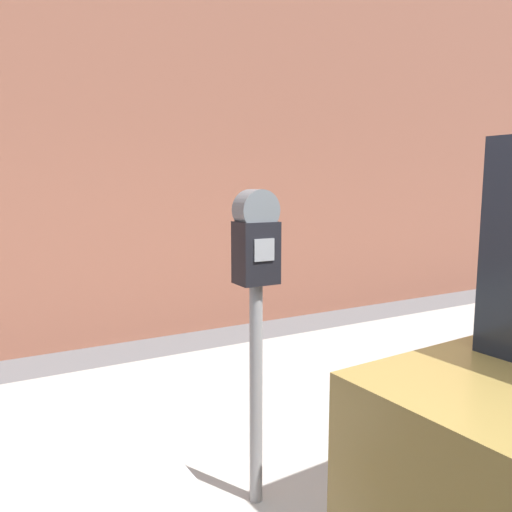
# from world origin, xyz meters

# --- Properties ---
(sidewalk) EXTENTS (24.00, 2.80, 0.12)m
(sidewalk) POSITION_xyz_m (0.00, 2.20, 0.06)
(sidewalk) COLOR #ADAAA3
(sidewalk) RESTS_ON ground_plane
(building_facade) EXTENTS (24.00, 0.30, 5.70)m
(building_facade) POSITION_xyz_m (0.00, 4.75, 2.85)
(building_facade) COLOR #935642
(building_facade) RESTS_ON ground_plane
(parking_meter) EXTENTS (0.20, 0.16, 1.58)m
(parking_meter) POSITION_xyz_m (-0.48, 1.29, 1.27)
(parking_meter) COLOR gray
(parking_meter) RESTS_ON sidewalk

